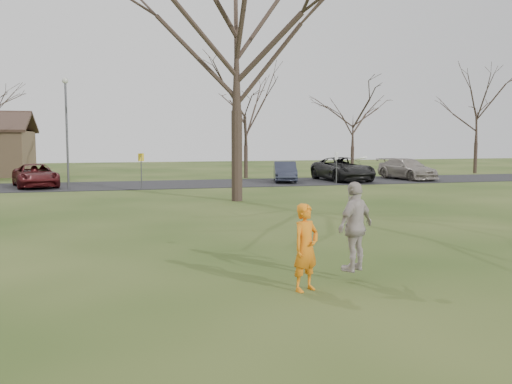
{
  "coord_description": "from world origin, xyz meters",
  "views": [
    {
      "loc": [
        -3.73,
        -10.04,
        2.91
      ],
      "look_at": [
        0.0,
        4.0,
        1.5
      ],
      "focal_mm": 38.68,
      "sensor_mm": 36.0,
      "label": 1
    }
  ],
  "objects_px": {
    "car_6": "(343,169)",
    "catching_play": "(355,226)",
    "big_tree": "(236,49)",
    "player_defender": "(306,247)",
    "car_2": "(36,176)",
    "car_7": "(407,169)",
    "car_5": "(285,172)",
    "lamp_post": "(66,119)"
  },
  "relations": [
    {
      "from": "catching_play",
      "to": "big_tree",
      "type": "bearing_deg",
      "value": 86.43
    },
    {
      "from": "player_defender",
      "to": "car_2",
      "type": "height_order",
      "value": "player_defender"
    },
    {
      "from": "car_6",
      "to": "catching_play",
      "type": "bearing_deg",
      "value": -115.52
    },
    {
      "from": "big_tree",
      "to": "car_7",
      "type": "bearing_deg",
      "value": 34.03
    },
    {
      "from": "car_6",
      "to": "car_7",
      "type": "height_order",
      "value": "car_6"
    },
    {
      "from": "big_tree",
      "to": "lamp_post",
      "type": "bearing_deg",
      "value": 136.85
    },
    {
      "from": "car_2",
      "to": "catching_play",
      "type": "bearing_deg",
      "value": -83.22
    },
    {
      "from": "car_5",
      "to": "car_7",
      "type": "xyz_separation_m",
      "value": [
        9.06,
        -0.07,
        0.06
      ]
    },
    {
      "from": "car_6",
      "to": "car_7",
      "type": "distance_m",
      "value": 4.97
    },
    {
      "from": "player_defender",
      "to": "car_6",
      "type": "relative_size",
      "value": 0.29
    },
    {
      "from": "car_5",
      "to": "big_tree",
      "type": "relative_size",
      "value": 0.29
    },
    {
      "from": "car_2",
      "to": "lamp_post",
      "type": "height_order",
      "value": "lamp_post"
    },
    {
      "from": "player_defender",
      "to": "catching_play",
      "type": "distance_m",
      "value": 1.34
    },
    {
      "from": "lamp_post",
      "to": "car_7",
      "type": "bearing_deg",
      "value": 6.01
    },
    {
      "from": "car_2",
      "to": "car_7",
      "type": "bearing_deg",
      "value": -13.46
    },
    {
      "from": "lamp_post",
      "to": "car_2",
      "type": "bearing_deg",
      "value": 129.89
    },
    {
      "from": "car_2",
      "to": "catching_play",
      "type": "relative_size",
      "value": 2.1
    },
    {
      "from": "car_2",
      "to": "catching_play",
      "type": "distance_m",
      "value": 26.37
    },
    {
      "from": "car_6",
      "to": "player_defender",
      "type": "bearing_deg",
      "value": -117.48
    },
    {
      "from": "car_5",
      "to": "big_tree",
      "type": "height_order",
      "value": "big_tree"
    },
    {
      "from": "big_tree",
      "to": "player_defender",
      "type": "bearing_deg",
      "value": -98.02
    },
    {
      "from": "catching_play",
      "to": "big_tree",
      "type": "xyz_separation_m",
      "value": [
        0.93,
        14.83,
        5.87
      ]
    },
    {
      "from": "car_5",
      "to": "car_7",
      "type": "height_order",
      "value": "car_7"
    },
    {
      "from": "car_5",
      "to": "catching_play",
      "type": "bearing_deg",
      "value": -89.96
    },
    {
      "from": "car_6",
      "to": "catching_play",
      "type": "height_order",
      "value": "catching_play"
    },
    {
      "from": "player_defender",
      "to": "big_tree",
      "type": "height_order",
      "value": "big_tree"
    },
    {
      "from": "lamp_post",
      "to": "player_defender",
      "type": "bearing_deg",
      "value": -75.6
    },
    {
      "from": "car_5",
      "to": "catching_play",
      "type": "distance_m",
      "value": 25.62
    },
    {
      "from": "catching_play",
      "to": "lamp_post",
      "type": "height_order",
      "value": "lamp_post"
    },
    {
      "from": "car_5",
      "to": "car_6",
      "type": "height_order",
      "value": "car_6"
    },
    {
      "from": "car_6",
      "to": "big_tree",
      "type": "distance_m",
      "value": 15.08
    },
    {
      "from": "catching_play",
      "to": "big_tree",
      "type": "height_order",
      "value": "big_tree"
    },
    {
      "from": "player_defender",
      "to": "lamp_post",
      "type": "bearing_deg",
      "value": 77.76
    },
    {
      "from": "lamp_post",
      "to": "big_tree",
      "type": "xyz_separation_m",
      "value": [
        8.0,
        -7.5,
        3.03
      ]
    },
    {
      "from": "player_defender",
      "to": "lamp_post",
      "type": "height_order",
      "value": "lamp_post"
    },
    {
      "from": "player_defender",
      "to": "big_tree",
      "type": "bearing_deg",
      "value": 55.34
    },
    {
      "from": "car_2",
      "to": "lamp_post",
      "type": "xyz_separation_m",
      "value": [
        2.02,
        -2.41,
        3.25
      ]
    },
    {
      "from": "car_2",
      "to": "lamp_post",
      "type": "distance_m",
      "value": 4.52
    },
    {
      "from": "car_7",
      "to": "car_5",
      "type": "bearing_deg",
      "value": 170.72
    },
    {
      "from": "car_2",
      "to": "car_6",
      "type": "height_order",
      "value": "car_6"
    },
    {
      "from": "player_defender",
      "to": "car_2",
      "type": "distance_m",
      "value": 26.39
    },
    {
      "from": "catching_play",
      "to": "lamp_post",
      "type": "bearing_deg",
      "value": 107.58
    }
  ]
}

